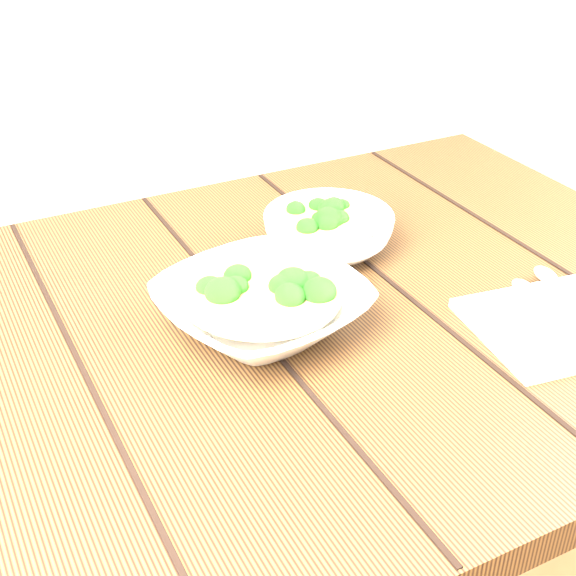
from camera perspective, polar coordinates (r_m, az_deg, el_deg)
The scene contains 7 objects.
table at distance 1.02m, azimuth -1.41°, elevation -7.93°, with size 1.20×0.80×0.75m.
soup_bowl_front at distance 0.92m, azimuth -1.86°, elevation -1.29°, with size 0.27×0.27×0.07m.
soup_bowl_back at distance 1.09m, azimuth 2.90°, elevation 4.06°, with size 0.22×0.22×0.06m.
trivet at distance 1.01m, azimuth 1.00°, elevation 0.51°, with size 0.11×0.11×0.03m, color black.
napkin at distance 0.99m, azimuth 18.85°, elevation -2.40°, with size 0.20×0.17×0.01m, color #BBAF9B.
spoon_left at distance 1.01m, azimuth 17.31°, elevation -0.98°, with size 0.06×0.17×0.01m.
spoon_right at distance 1.04m, azimuth 18.57°, elevation -0.03°, with size 0.07×0.16×0.01m.
Camera 1 is at (-0.34, -0.72, 1.28)m, focal length 50.00 mm.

